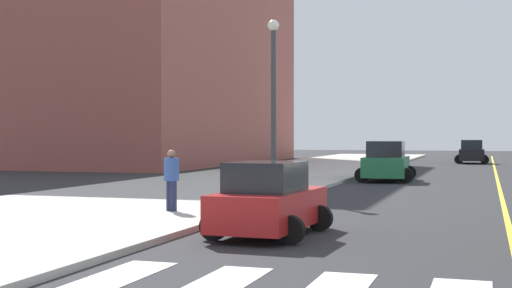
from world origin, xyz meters
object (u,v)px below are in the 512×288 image
car_red_fourth (268,201)px  street_lamp (273,89)px  car_black_third (472,152)px  pedestrian_walking_west (172,177)px  car_green_second (386,162)px

car_red_fourth → street_lamp: size_ratio=0.59×
car_black_third → pedestrian_walking_west: 44.76m
car_black_third → pedestrian_walking_west: (-7.44, -44.14, 0.20)m
car_red_fourth → street_lamp: street_lamp is taller
car_green_second → car_black_third: bearing=79.6°
car_black_third → street_lamp: 37.28m
street_lamp → pedestrian_walking_west: bearing=-96.3°
pedestrian_walking_west → car_black_third: bearing=111.8°
car_green_second → car_black_third: 26.38m
car_red_fourth → pedestrian_walking_west: bearing=143.7°
car_green_second → pedestrian_walking_west: car_green_second is taller
car_black_third → car_red_fourth: bearing=-95.5°
pedestrian_walking_west → street_lamp: street_lamp is taller
car_green_second → car_black_third: size_ratio=1.05×
car_black_third → street_lamp: size_ratio=0.67×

